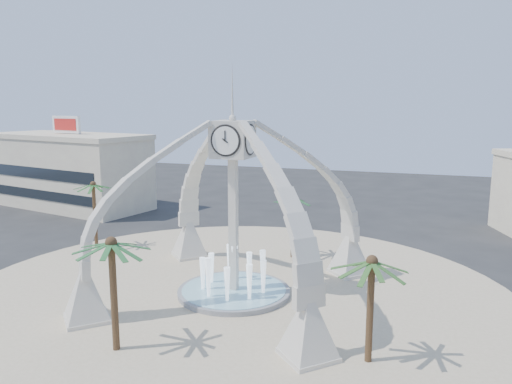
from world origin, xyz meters
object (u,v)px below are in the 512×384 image
(clock_tower, at_px, (233,205))
(palm_north, at_px, (293,198))
(palm_west, at_px, (93,185))
(fountain, at_px, (234,291))
(palm_east, at_px, (372,263))
(palm_south, at_px, (111,244))

(clock_tower, xyz_separation_m, palm_north, (1.64, 9.81, -1.16))
(clock_tower, height_order, palm_north, clock_tower)
(palm_north, bearing_deg, palm_west, -170.07)
(palm_north, bearing_deg, fountain, -99.51)
(clock_tower, distance_m, fountain, 6.20)
(palm_east, relative_size, palm_north, 1.03)
(palm_west, bearing_deg, fountain, -21.77)
(palm_west, relative_size, palm_north, 1.11)
(clock_tower, xyz_separation_m, palm_south, (-3.11, -9.70, -0.45))
(clock_tower, xyz_separation_m, fountain, (0.00, 0.00, -6.20))
(palm_west, height_order, palm_north, palm_west)
(clock_tower, distance_m, palm_north, 10.01)
(palm_east, distance_m, palm_west, 29.75)
(clock_tower, bearing_deg, fountain, 90.00)
(fountain, height_order, palm_west, palm_west)
(fountain, bearing_deg, palm_south, -107.81)
(palm_south, bearing_deg, palm_north, 76.29)
(fountain, bearing_deg, palm_north, 80.49)
(clock_tower, bearing_deg, palm_west, 158.23)
(fountain, relative_size, palm_south, 1.16)
(palm_east, relative_size, palm_west, 0.93)
(fountain, height_order, palm_east, palm_east)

